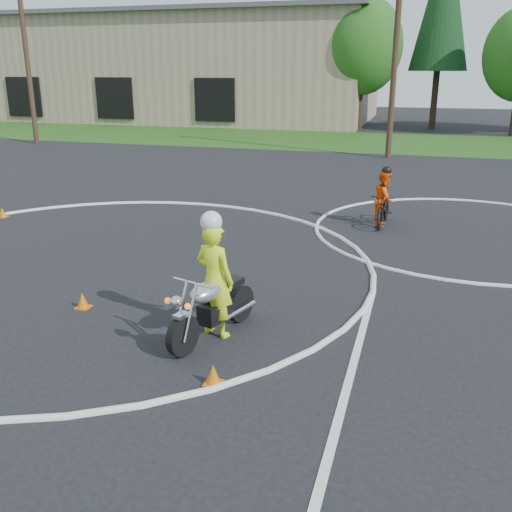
# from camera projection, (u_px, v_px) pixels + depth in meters

# --- Properties ---
(ground) EXTENTS (120.00, 120.00, 0.00)m
(ground) POSITION_uv_depth(u_px,v_px,m) (9.00, 317.00, 9.96)
(ground) COLOR black
(ground) RESTS_ON ground
(grass_strip) EXTENTS (120.00, 10.00, 0.02)m
(grass_strip) POSITION_uv_depth(u_px,v_px,m) (311.00, 140.00, 34.54)
(grass_strip) COLOR #1E4714
(grass_strip) RESTS_ON ground
(course_markings) EXTENTS (19.05, 19.05, 0.12)m
(course_markings) POSITION_uv_depth(u_px,v_px,m) (213.00, 254.00, 13.34)
(course_markings) COLOR silver
(course_markings) RESTS_ON ground
(primary_motorcycle) EXTENTS (0.98, 2.07, 1.12)m
(primary_motorcycle) POSITION_uv_depth(u_px,v_px,m) (212.00, 306.00, 9.04)
(primary_motorcycle) COLOR black
(primary_motorcycle) RESTS_ON ground
(rider_primary_grp) EXTENTS (0.79, 0.64, 2.08)m
(rider_primary_grp) POSITION_uv_depth(u_px,v_px,m) (214.00, 277.00, 9.02)
(rider_primary_grp) COLOR #DAFD1A
(rider_primary_grp) RESTS_ON ground
(rider_second_grp) EXTENTS (0.72, 1.76, 1.65)m
(rider_second_grp) POSITION_uv_depth(u_px,v_px,m) (384.00, 205.00, 15.60)
(rider_second_grp) COLOR black
(rider_second_grp) RESTS_ON ground
(traffic_cones) EXTENTS (19.75, 10.85, 0.30)m
(traffic_cones) POSITION_uv_depth(u_px,v_px,m) (317.00, 282.00, 11.24)
(traffic_cones) COLOR #D5660B
(traffic_cones) RESTS_ON ground
(warehouse) EXTENTS (41.00, 17.00, 8.30)m
(warehouse) POSITION_uv_depth(u_px,v_px,m) (139.00, 68.00, 49.92)
(warehouse) COLOR tan
(warehouse) RESTS_ON ground
(utility_poles) EXTENTS (41.60, 1.12, 10.00)m
(utility_poles) POSITION_uv_depth(u_px,v_px,m) (396.00, 44.00, 26.11)
(utility_poles) COLOR #473321
(utility_poles) RESTS_ON ground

